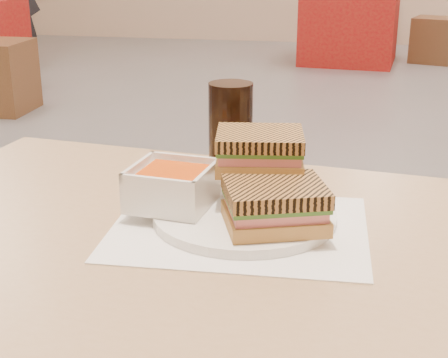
% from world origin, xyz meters
% --- Properties ---
extents(main_table, '(1.28, 0.84, 0.75)m').
position_xyz_m(main_table, '(0.07, -2.05, 0.64)').
color(main_table, '#9E7D5A').
rests_on(main_table, ground).
extents(tray_liner, '(0.37, 0.29, 0.00)m').
position_xyz_m(tray_liner, '(0.03, -2.01, 0.75)').
color(tray_liner, white).
rests_on(tray_liner, main_table).
extents(plate, '(0.27, 0.27, 0.01)m').
position_xyz_m(plate, '(0.04, -1.98, 0.76)').
color(plate, white).
rests_on(plate, tray_liner).
extents(soup_bowl, '(0.13, 0.13, 0.06)m').
position_xyz_m(soup_bowl, '(-0.07, -1.98, 0.79)').
color(soup_bowl, white).
rests_on(soup_bowl, plate).
extents(panini_lower, '(0.16, 0.15, 0.06)m').
position_xyz_m(panini_lower, '(0.09, -2.03, 0.80)').
color(panini_lower, '#B18B40').
rests_on(panini_lower, plate).
extents(panini_upper, '(0.14, 0.12, 0.06)m').
position_xyz_m(panini_upper, '(0.05, -1.94, 0.85)').
color(panini_upper, '#B18B40').
rests_on(panini_upper, panini_lower).
extents(cola_glass, '(0.08, 0.08, 0.16)m').
position_xyz_m(cola_glass, '(-0.02, -1.78, 0.83)').
color(cola_glass, black).
rests_on(cola_glass, main_table).
extents(bg_table_2, '(0.95, 0.95, 0.76)m').
position_xyz_m(bg_table_2, '(0.15, 3.77, 0.38)').
color(bg_table_2, maroon).
rests_on(bg_table_2, ground).
extents(bg_chair_2l, '(0.53, 0.53, 0.48)m').
position_xyz_m(bg_chair_2l, '(0.18, 3.80, 0.24)').
color(bg_chair_2l, brown).
rests_on(bg_chair_2l, ground).
extents(bg_chair_2r, '(0.48, 0.48, 0.43)m').
position_xyz_m(bg_chair_2r, '(0.95, 3.91, 0.21)').
color(bg_chair_2r, brown).
rests_on(bg_chair_2r, ground).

